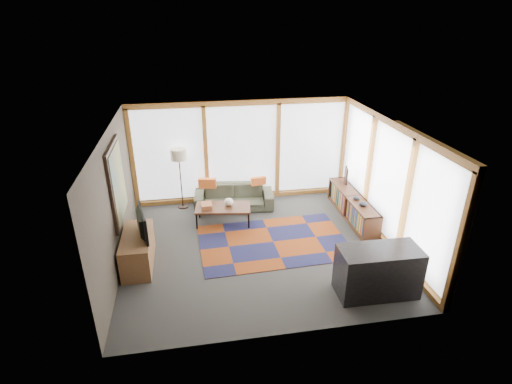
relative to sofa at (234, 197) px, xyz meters
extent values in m
plane|color=#282826|center=(0.30, -1.95, -0.29)|extent=(5.50, 5.50, 0.00)
cube|color=#3C352B|center=(-2.45, -1.95, 1.01)|extent=(0.04, 5.00, 2.60)
cube|color=#3C352B|center=(0.30, -4.45, 1.01)|extent=(5.50, 0.04, 2.60)
cube|color=silver|center=(0.30, -1.95, 2.31)|extent=(5.50, 5.00, 0.04)
cube|color=white|center=(0.30, 0.52, 1.01)|extent=(5.30, 0.02, 2.35)
cube|color=white|center=(3.02, -1.95, 1.01)|extent=(0.02, 4.80, 2.35)
cube|color=black|center=(-2.42, -1.65, 1.26)|extent=(0.05, 1.35, 1.55)
cube|color=gold|center=(-2.39, -1.65, 1.26)|extent=(0.02, 1.20, 1.40)
cube|color=maroon|center=(0.63, -1.80, -0.28)|extent=(3.20, 2.13, 0.01)
imported|color=#33372A|center=(0.00, 0.00, 0.00)|extent=(2.02, 0.96, 0.57)
cube|color=orange|center=(-0.64, 0.04, 0.40)|extent=(0.45, 0.21, 0.24)
cube|color=orange|center=(0.62, 0.00, 0.39)|extent=(0.38, 0.16, 0.20)
cube|color=#98552F|center=(-0.72, -0.74, 0.18)|extent=(0.24, 0.30, 0.10)
ellipsoid|color=silver|center=(-0.20, -0.72, 0.22)|extent=(0.24, 0.24, 0.18)
ellipsoid|color=black|center=(2.73, -1.54, 0.33)|extent=(0.21, 0.21, 0.09)
ellipsoid|color=black|center=(2.71, -1.22, 0.32)|extent=(0.19, 0.19, 0.08)
cube|color=black|center=(2.82, -0.24, 0.48)|extent=(0.11, 0.31, 0.41)
cube|color=brown|center=(-2.13, -2.15, 0.04)|extent=(0.54, 1.30, 0.65)
imported|color=black|center=(-2.06, -2.16, 0.63)|extent=(0.31, 0.92, 0.53)
cube|color=black|center=(2.06, -3.74, 0.16)|extent=(1.40, 0.67, 0.88)
camera|label=1|loc=(-0.98, -8.99, 4.30)|focal=28.00mm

